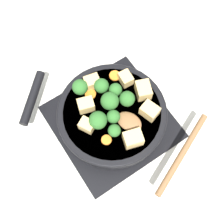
{
  "coord_description": "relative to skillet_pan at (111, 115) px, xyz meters",
  "views": [
    {
      "loc": [
        0.25,
        -0.17,
        0.83
      ],
      "look_at": [
        0.0,
        0.0,
        0.08
      ],
      "focal_mm": 50.0,
      "sensor_mm": 36.0,
      "label": 1
    }
  ],
  "objects": [
    {
      "name": "skillet_pan",
      "position": [
        0.0,
        0.0,
        0.0
      ],
      "size": [
        0.37,
        0.37,
        0.05
      ],
      "color": "black",
      "rests_on": "front_burner_grate"
    },
    {
      "name": "tofu_cube_front_piece",
      "position": [
        -0.05,
        -0.05,
        0.04
      ],
      "size": [
        0.04,
        0.05,
        0.03
      ],
      "primitive_type": "cube",
      "rotation": [
        0.0,
        0.0,
        4.4
      ],
      "color": "#DBB770",
      "rests_on": "skillet_pan"
    },
    {
      "name": "ground_plane",
      "position": [
        0.0,
        0.0,
        -0.05
      ],
      "size": [
        2.4,
        2.4,
        0.0
      ],
      "primitive_type": "plane",
      "color": "silver"
    },
    {
      "name": "broccoli_floret_east_rim",
      "position": [
        0.0,
        0.05,
        0.05
      ],
      "size": [
        0.04,
        0.04,
        0.05
      ],
      "color": "#709956",
      "rests_on": "skillet_pan"
    },
    {
      "name": "carrot_slice_orange_thin",
      "position": [
        0.06,
        -0.05,
        0.02
      ],
      "size": [
        0.03,
        0.03,
        0.01
      ],
      "primitive_type": "cylinder",
      "color": "orange",
      "rests_on": "skillet_pan"
    },
    {
      "name": "broccoli_floret_near_spoon",
      "position": [
        -0.07,
        0.01,
        0.05
      ],
      "size": [
        0.04,
        0.04,
        0.05
      ],
      "color": "#709956",
      "rests_on": "skillet_pan"
    },
    {
      "name": "front_burner_grate",
      "position": [
        0.0,
        0.0,
        -0.04
      ],
      "size": [
        0.31,
        0.31,
        0.03
      ],
      "color": "black",
      "rests_on": "ground_plane"
    },
    {
      "name": "wooden_spoon",
      "position": [
        0.13,
        0.06,
        0.03
      ],
      "size": [
        0.24,
        0.23,
        0.02
      ],
      "color": "brown",
      "rests_on": "skillet_pan"
    },
    {
      "name": "carrot_slice_near_center",
      "position": [
        -0.07,
        -0.02,
        0.02
      ],
      "size": [
        0.03,
        0.03,
        0.01
      ],
      "primitive_type": "cylinder",
      "color": "orange",
      "rests_on": "skillet_pan"
    },
    {
      "name": "broccoli_floret_center_top",
      "position": [
        0.02,
        -0.01,
        0.05
      ],
      "size": [
        0.03,
        0.03,
        0.04
      ],
      "color": "#709956",
      "rests_on": "skillet_pan"
    },
    {
      "name": "tofu_cube_back_piece",
      "position": [
        0.06,
        0.08,
        0.04
      ],
      "size": [
        0.05,
        0.05,
        0.03
      ],
      "primitive_type": "cube",
      "rotation": [
        0.0,
        0.0,
        0.31
      ],
      "color": "#DBB770",
      "rests_on": "skillet_pan"
    },
    {
      "name": "tofu_cube_west_chunk",
      "position": [
        -0.05,
        0.08,
        0.04
      ],
      "size": [
        0.04,
        0.03,
        0.03
      ],
      "primitive_type": "cube",
      "rotation": [
        0.0,
        0.0,
        3.05
      ],
      "color": "#DBB770",
      "rests_on": "skillet_pan"
    },
    {
      "name": "broccoli_floret_south_cluster",
      "position": [
        -0.02,
        0.01,
        0.05
      ],
      "size": [
        0.05,
        0.05,
        0.05
      ],
      "color": "#709956",
      "rests_on": "skillet_pan"
    },
    {
      "name": "broccoli_floret_west_rim",
      "position": [
        0.01,
        -0.05,
        0.05
      ],
      "size": [
        0.05,
        0.05,
        0.05
      ],
      "color": "#709956",
      "rests_on": "skillet_pan"
    },
    {
      "name": "broccoli_floret_mid_floret",
      "position": [
        0.05,
        -0.03,
        0.05
      ],
      "size": [
        0.03,
        0.03,
        0.04
      ],
      "color": "#709956",
      "rests_on": "skillet_pan"
    },
    {
      "name": "broccoli_floret_north_edge",
      "position": [
        -0.04,
        0.04,
        0.05
      ],
      "size": [
        0.03,
        0.03,
        0.04
      ],
      "color": "#709956",
      "rests_on": "skillet_pan"
    },
    {
      "name": "tofu_cube_east_chunk",
      "position": [
        0.1,
        0.0,
        0.04
      ],
      "size": [
        0.05,
        0.05,
        0.04
      ],
      "primitive_type": "cube",
      "rotation": [
        0.0,
        0.0,
        1.28
      ],
      "color": "#DBB770",
      "rests_on": "skillet_pan"
    },
    {
      "name": "tofu_cube_mid_small",
      "position": [
        0.0,
        0.1,
        0.04
      ],
      "size": [
        0.06,
        0.05,
        0.04
      ],
      "primitive_type": "cube",
      "rotation": [
        0.0,
        0.0,
        5.92
      ],
      "color": "#DBB770",
      "rests_on": "skillet_pan"
    },
    {
      "name": "tofu_cube_near_handle",
      "position": [
        -0.09,
        0.0,
        0.04
      ],
      "size": [
        0.04,
        0.05,
        0.03
      ],
      "primitive_type": "cube",
      "rotation": [
        0.0,
        0.0,
        4.5
      ],
      "color": "#DBB770",
      "rests_on": "skillet_pan"
    },
    {
      "name": "broccoli_floret_small_inner",
      "position": [
        -0.09,
        -0.04,
        0.05
      ],
      "size": [
        0.04,
        0.04,
        0.05
      ],
      "color": "#709956",
      "rests_on": "skillet_pan"
    },
    {
      "name": "carrot_slice_edge_slice",
      "position": [
        -0.08,
        0.07,
        0.02
      ],
      "size": [
        0.03,
        0.03,
        0.01
      ],
      "primitive_type": "cylinder",
      "color": "orange",
      "rests_on": "skillet_pan"
    },
    {
      "name": "tofu_cube_center_large",
      "position": [
        0.0,
        -0.07,
        0.04
      ],
      "size": [
        0.05,
        0.04,
        0.03
      ],
      "primitive_type": "cube",
      "rotation": [
        0.0,
        0.0,
        0.5
      ],
      "color": "#DBB770",
      "rests_on": "skillet_pan"
    }
  ]
}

